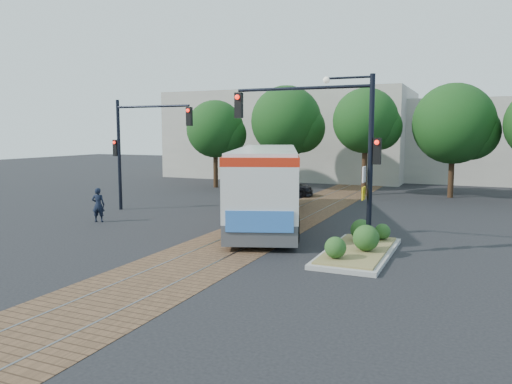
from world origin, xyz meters
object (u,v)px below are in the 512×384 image
(signal_pole_left, at_px, (136,140))
(parked_car, at_px, (279,186))
(signal_pole_main, at_px, (336,135))
(traffic_island, at_px, (360,245))
(officer, at_px, (98,205))
(city_bus, at_px, (267,180))

(signal_pole_left, relative_size, parked_car, 1.31)
(signal_pole_main, distance_m, parked_car, 16.01)
(traffic_island, distance_m, officer, 12.84)
(traffic_island, bearing_deg, officer, 174.03)
(signal_pole_main, distance_m, signal_pole_left, 13.14)
(signal_pole_main, bearing_deg, city_bus, 133.75)
(city_bus, xyz_separation_m, signal_pole_main, (4.58, -4.78, 2.20))
(traffic_island, relative_size, signal_pole_left, 0.87)
(signal_pole_main, xyz_separation_m, parked_car, (-7.43, 13.74, -3.49))
(city_bus, distance_m, traffic_island, 7.55)
(officer, bearing_deg, parked_car, -131.38)
(city_bus, relative_size, signal_pole_main, 2.21)
(city_bus, height_order, signal_pole_left, signal_pole_left)
(city_bus, xyz_separation_m, traffic_island, (5.53, -4.87, -1.63))
(officer, relative_size, parked_car, 0.36)
(signal_pole_left, distance_m, officer, 4.70)
(traffic_island, xyz_separation_m, parked_car, (-8.39, 13.83, 0.34))
(traffic_island, height_order, signal_pole_left, signal_pole_left)
(signal_pole_main, height_order, parked_car, signal_pole_main)
(city_bus, height_order, officer, city_bus)
(signal_pole_left, xyz_separation_m, parked_car, (4.80, 8.94, -3.20))
(traffic_island, relative_size, signal_pole_main, 0.87)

